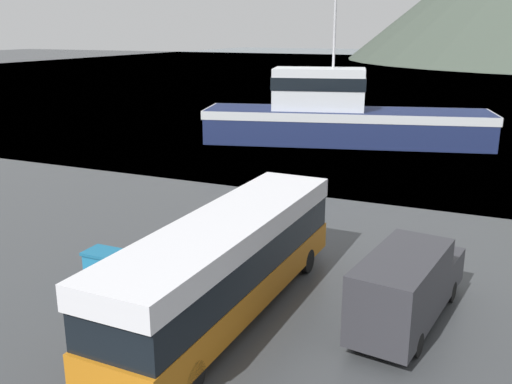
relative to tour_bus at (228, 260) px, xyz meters
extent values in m
plane|color=slate|center=(0.80, 133.92, -1.83)|extent=(240.00, 240.00, 0.00)
cube|color=#B26614|center=(0.00, -0.01, -0.89)|extent=(2.87, 11.84, 0.98)
cube|color=black|center=(0.00, -0.01, 0.16)|extent=(2.81, 11.61, 1.12)
cube|color=silver|center=(0.00, -0.01, 1.06)|extent=(2.87, 11.84, 0.70)
cube|color=black|center=(0.14, 5.90, -0.04)|extent=(2.28, 0.11, 1.51)
cylinder|color=black|center=(-1.05, 4.14, -1.38)|extent=(0.32, 0.91, 0.90)
cylinder|color=black|center=(1.24, 4.08, -1.38)|extent=(0.32, 0.91, 0.90)
cylinder|color=black|center=(-1.24, -4.11, -1.38)|extent=(0.32, 0.91, 0.90)
cylinder|color=black|center=(1.05, -4.17, -1.38)|extent=(0.32, 0.91, 0.90)
cube|color=#2D2D33|center=(5.25, 0.98, -0.42)|extent=(2.48, 4.68, 2.12)
cube|color=#2D2D33|center=(5.68, 4.14, -0.89)|extent=(2.14, 2.15, 1.17)
cube|color=black|center=(5.55, 3.21, 0.06)|extent=(1.61, 0.27, 0.74)
cylinder|color=black|center=(4.81, 4.00, -1.48)|extent=(0.31, 0.72, 0.70)
cylinder|color=black|center=(6.48, 3.78, -1.48)|extent=(0.31, 0.72, 0.70)
cylinder|color=black|center=(4.29, 0.08, -1.48)|extent=(0.31, 0.72, 0.70)
cylinder|color=black|center=(5.95, -0.14, -1.48)|extent=(0.31, 0.72, 0.70)
cube|color=#19234C|center=(-4.24, 29.43, -0.49)|extent=(22.84, 10.63, 2.67)
cube|color=silver|center=(-4.24, 29.43, 0.51)|extent=(23.07, 10.74, 0.67)
cube|color=silver|center=(-6.39, 28.86, 2.46)|extent=(7.80, 5.28, 3.24)
cube|color=black|center=(-6.39, 28.86, 2.94)|extent=(7.97, 5.42, 0.97)
cylinder|color=#B2B2B7|center=(-5.36, 29.13, 7.44)|extent=(0.20, 0.20, 6.73)
cube|color=teal|center=(-5.28, 0.40, -1.32)|extent=(1.16, 0.92, 1.02)
cube|color=#1A5F86|center=(-5.28, 0.40, -0.75)|extent=(1.28, 1.01, 0.11)
camera|label=1|loc=(7.58, -14.90, 7.02)|focal=40.00mm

